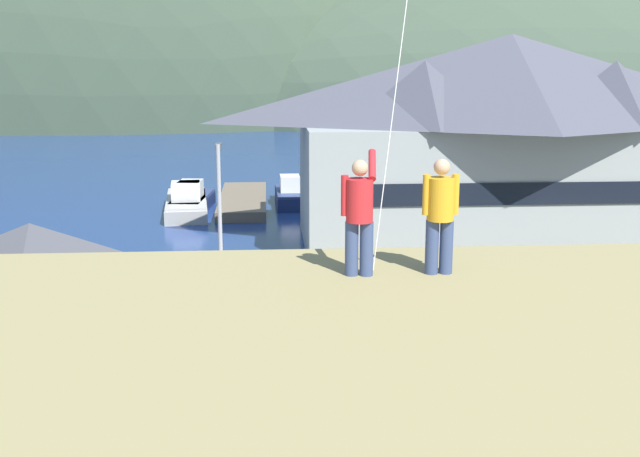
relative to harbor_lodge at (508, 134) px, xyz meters
name	(u,v)px	position (x,y,z in m)	size (l,w,h in m)	color
ground_plane	(320,434)	(-11.73, -21.82, -6.09)	(600.00, 600.00, 0.00)	#66604C
parking_lot_pad	(310,363)	(-11.73, -16.82, -6.04)	(40.00, 20.00, 0.10)	gray
bay_water	(280,159)	(-11.73, 38.18, -6.07)	(360.00, 84.00, 0.03)	navy
far_hill_center_saddle	(97,121)	(-41.10, 89.48, -6.09)	(99.01, 51.18, 79.26)	#3D4C38
far_hill_far_shoulder	(580,117)	(42.42, 93.52, -6.09)	(145.78, 75.20, 53.82)	#42513D
harbor_lodge	(508,134)	(0.00, 0.00, 0.00)	(23.54, 11.42, 11.40)	#999E99
storage_shed_near_lot	(36,303)	(-20.30, -17.94, -3.36)	(6.78, 5.95, 5.25)	#756B5B
wharf_dock	(243,201)	(-14.82, 12.37, -5.74)	(3.20, 12.09, 0.70)	#70604C
moored_boat_wharfside	(186,203)	(-18.50, 9.70, -5.37)	(3.39, 8.47, 2.16)	#A8A399
moored_boat_outer_mooring	(290,195)	(-11.55, 12.32, -5.37)	(2.02, 5.97, 2.16)	navy
moored_boat_inner_slip	(192,201)	(-18.19, 10.45, -5.37)	(2.72, 6.64, 2.16)	navy
parked_car_mid_row_center	(255,404)	(-13.49, -22.08, -5.02)	(4.24, 2.13, 1.82)	#236633
parked_car_front_row_silver	(441,323)	(-7.08, -15.93, -5.02)	(4.28, 2.20, 1.82)	#9EA3A8
parking_light_pole	(220,217)	(-14.98, -11.26, -2.07)	(0.24, 0.78, 6.78)	#ADADB2
person_kite_flyer	(359,213)	(-11.73, -30.27, 1.82)	(0.56, 0.64, 1.86)	#384770
person_companion	(440,213)	(-10.51, -30.26, 1.80)	(0.55, 0.40, 1.74)	#384770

